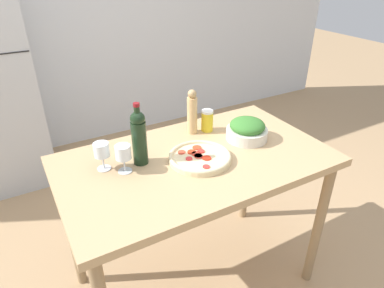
% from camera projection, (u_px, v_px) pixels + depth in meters
% --- Properties ---
extents(ground_plane, '(14.00, 14.00, 0.00)m').
position_uv_depth(ground_plane, '(195.00, 278.00, 2.18)').
color(ground_plane, tan).
extents(wall_back, '(6.40, 0.08, 2.60)m').
position_uv_depth(wall_back, '(79.00, 14.00, 3.23)').
color(wall_back, silver).
rests_on(wall_back, ground_plane).
extents(prep_counter, '(1.37, 0.80, 0.90)m').
position_uv_depth(prep_counter, '(196.00, 175.00, 1.79)').
color(prep_counter, tan).
rests_on(prep_counter, ground_plane).
extents(wine_bottle, '(0.07, 0.07, 0.32)m').
position_uv_depth(wine_bottle, '(139.00, 136.00, 1.62)').
color(wine_bottle, black).
rests_on(wine_bottle, prep_counter).
extents(wine_glass_near, '(0.07, 0.07, 0.14)m').
position_uv_depth(wine_glass_near, '(123.00, 154.00, 1.58)').
color(wine_glass_near, silver).
rests_on(wine_glass_near, prep_counter).
extents(wine_glass_far, '(0.07, 0.07, 0.14)m').
position_uv_depth(wine_glass_far, '(102.00, 151.00, 1.60)').
color(wine_glass_far, silver).
rests_on(wine_glass_far, prep_counter).
extents(pepper_mill, '(0.06, 0.06, 0.26)m').
position_uv_depth(pepper_mill, '(192.00, 113.00, 1.92)').
color(pepper_mill, tan).
rests_on(pepper_mill, prep_counter).
extents(salad_bowl, '(0.23, 0.23, 0.12)m').
position_uv_depth(salad_bowl, '(247.00, 130.00, 1.88)').
color(salad_bowl, silver).
rests_on(salad_bowl, prep_counter).
extents(homemade_pizza, '(0.31, 0.31, 0.03)m').
position_uv_depth(homemade_pizza, '(200.00, 157.00, 1.71)').
color(homemade_pizza, beige).
rests_on(homemade_pizza, prep_counter).
extents(salt_canister, '(0.07, 0.07, 0.13)m').
position_uv_depth(salt_canister, '(207.00, 121.00, 1.97)').
color(salt_canister, yellow).
rests_on(salt_canister, prep_counter).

